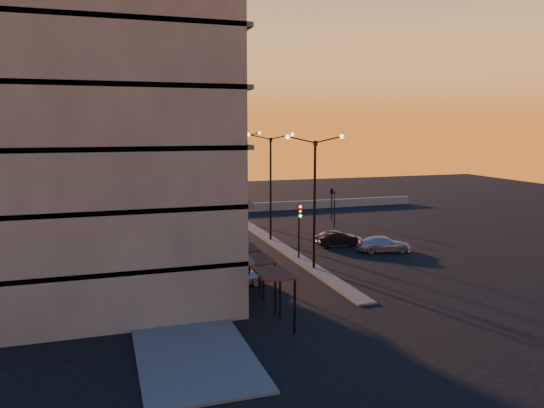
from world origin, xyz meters
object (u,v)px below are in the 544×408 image
Objects in this scene: streetlamp_mid at (271,178)px; car_hatchback at (234,275)px; traffic_light_main at (300,222)px; car_sedan at (338,239)px; car_wagon at (384,244)px.

car_hatchback is (-6.34, -12.05, -4.92)m from streetlamp_mid.
car_sedan is (4.78, 3.37, -2.25)m from traffic_light_main.
streetlamp_mid is 2.48× the size of car_sedan.
car_wagon is at bearing 2.39° from traffic_light_main.
traffic_light_main is at bearing 106.02° from car_wagon.
streetlamp_mid reaches higher than car_sedan.
car_hatchback is 1.03× the size of car_sedan.
streetlamp_mid reaches higher than traffic_light_main.
streetlamp_mid is at bearing -32.21° from car_hatchback.
traffic_light_main is at bearing -90.00° from streetlamp_mid.
streetlamp_mid reaches higher than car_hatchback.
car_wagon is (7.42, -6.82, -4.97)m from streetlamp_mid.
traffic_light_main is at bearing 124.97° from car_sedan.
car_hatchback is at bearing 126.48° from car_sedan.
streetlamp_mid is 7.62m from traffic_light_main.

